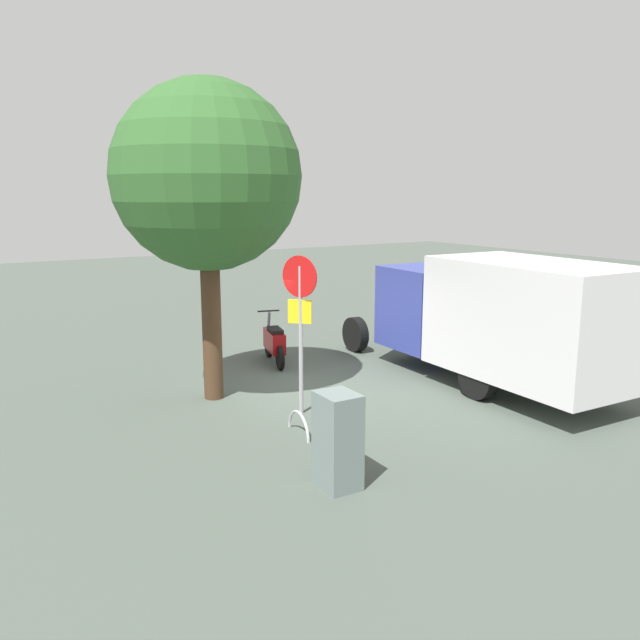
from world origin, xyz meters
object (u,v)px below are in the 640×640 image
stop_sign (300,310)px  bike_rack_hoop (299,435)px  utility_cabinet (338,441)px  street_tree (207,177)px  motorcycle (274,342)px  box_truck_near (494,314)px

stop_sign → bike_rack_hoop: stop_sign is taller
utility_cabinet → bike_rack_hoop: utility_cabinet is taller
stop_sign → street_tree: street_tree is taller
motorcycle → bike_rack_hoop: (-4.35, 1.85, -0.52)m
motorcycle → box_truck_near: bearing=-126.8°
motorcycle → utility_cabinet: size_ratio=1.30×
stop_sign → utility_cabinet: (-2.90, 1.10, -1.29)m
street_tree → bike_rack_hoop: bearing=-170.6°
box_truck_near → street_tree: bearing=69.3°
bike_rack_hoop → street_tree: bearing=9.4°
stop_sign → street_tree: (1.73, 1.01, 2.37)m
street_tree → bike_rack_hoop: 5.10m
street_tree → utility_cabinet: (-4.63, 0.08, -3.66)m
motorcycle → stop_sign: 3.94m
street_tree → box_truck_near: bearing=-113.1°
street_tree → bike_rack_hoop: (-2.65, -0.44, -4.34)m
stop_sign → motorcycle: bearing=-20.3°
box_truck_near → bike_rack_hoop: 5.23m
box_truck_near → utility_cabinet: size_ratio=5.44×
motorcycle → bike_rack_hoop: 4.76m
motorcycle → bike_rack_hoop: size_ratio=2.09×
street_tree → stop_sign: bearing=-149.6°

